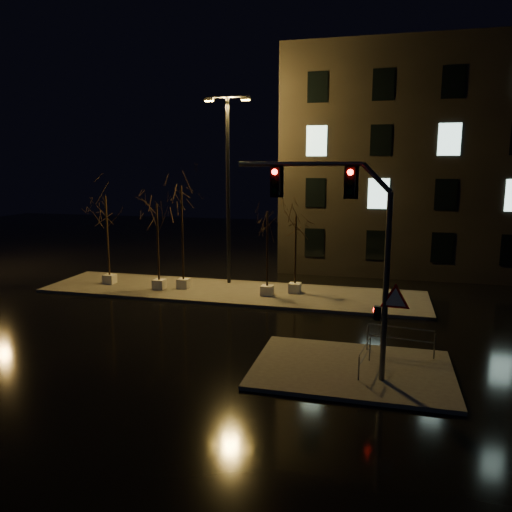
# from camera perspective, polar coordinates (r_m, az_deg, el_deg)

# --- Properties ---
(ground) EXTENTS (90.00, 90.00, 0.00)m
(ground) POSITION_cam_1_polar(r_m,az_deg,el_deg) (23.43, -7.33, -7.82)
(ground) COLOR black
(ground) RESTS_ON ground
(median) EXTENTS (22.00, 5.00, 0.15)m
(median) POSITION_cam_1_polar(r_m,az_deg,el_deg) (28.84, -2.94, -4.12)
(median) COLOR #4C4A44
(median) RESTS_ON ground
(sidewalk_corner) EXTENTS (7.00, 5.00, 0.15)m
(sidewalk_corner) POSITION_cam_1_polar(r_m,az_deg,el_deg) (18.62, 10.90, -12.58)
(sidewalk_corner) COLOR #4C4A44
(sidewalk_corner) RESTS_ON ground
(building) EXTENTS (25.00, 12.00, 15.00)m
(building) POSITION_cam_1_polar(r_m,az_deg,el_deg) (39.07, 23.04, 9.87)
(building) COLOR black
(building) RESTS_ON ground
(tree_0) EXTENTS (1.80, 1.80, 5.49)m
(tree_0) POSITION_cam_1_polar(r_m,az_deg,el_deg) (31.15, -16.73, 4.46)
(tree_0) COLOR silver
(tree_0) RESTS_ON median
(tree_1) EXTENTS (1.80, 1.80, 5.08)m
(tree_1) POSITION_cam_1_polar(r_m,az_deg,el_deg) (29.08, -11.23, 3.70)
(tree_1) COLOR silver
(tree_1) RESTS_ON median
(tree_2) EXTENTS (1.80, 1.80, 6.14)m
(tree_2) POSITION_cam_1_polar(r_m,az_deg,el_deg) (28.93, -8.50, 5.35)
(tree_2) COLOR silver
(tree_2) RESTS_ON median
(tree_3) EXTENTS (1.80, 1.80, 4.80)m
(tree_3) POSITION_cam_1_polar(r_m,az_deg,el_deg) (27.10, 1.31, 2.98)
(tree_3) COLOR silver
(tree_3) RESTS_ON median
(tree_4) EXTENTS (1.80, 1.80, 4.46)m
(tree_4) POSITION_cam_1_polar(r_m,az_deg,el_deg) (27.78, 4.55, 2.59)
(tree_4) COLOR silver
(tree_4) RESTS_ON median
(traffic_signal_mast) EXTENTS (5.91, 0.57, 7.23)m
(traffic_signal_mast) POSITION_cam_1_polar(r_m,az_deg,el_deg) (16.62, 10.83, 1.96)
(traffic_signal_mast) COLOR #515357
(traffic_signal_mast) RESTS_ON sidewalk_corner
(streetlight_main) EXTENTS (2.76, 0.38, 11.05)m
(streetlight_main) POSITION_cam_1_polar(r_m,az_deg,el_deg) (29.95, -3.23, 8.91)
(streetlight_main) COLOR black
(streetlight_main) RESTS_ON median
(guard_rail_a) EXTENTS (2.50, 0.37, 1.09)m
(guard_rail_a) POSITION_cam_1_polar(r_m,az_deg,el_deg) (19.95, 16.18, -8.82)
(guard_rail_a) COLOR #515357
(guard_rail_a) RESTS_ON sidewalk_corner
(guard_rail_b) EXTENTS (0.35, 1.88, 0.90)m
(guard_rail_b) POSITION_cam_1_polar(r_m,az_deg,el_deg) (18.24, 12.32, -10.91)
(guard_rail_b) COLOR #515357
(guard_rail_b) RESTS_ON sidewalk_corner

